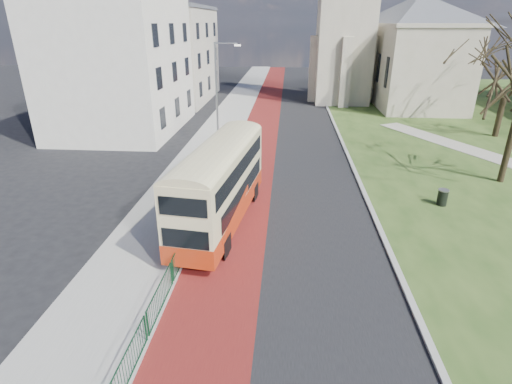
# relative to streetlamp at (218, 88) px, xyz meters

# --- Properties ---
(ground) EXTENTS (160.00, 160.00, 0.00)m
(ground) POSITION_rel_streetlamp_xyz_m (4.35, -18.00, -4.59)
(ground) COLOR black
(ground) RESTS_ON ground
(road_carriageway) EXTENTS (9.00, 120.00, 0.01)m
(road_carriageway) POSITION_rel_streetlamp_xyz_m (5.85, 2.00, -4.59)
(road_carriageway) COLOR black
(road_carriageway) RESTS_ON ground
(bus_lane) EXTENTS (3.40, 120.00, 0.01)m
(bus_lane) POSITION_rel_streetlamp_xyz_m (3.15, 2.00, -4.59)
(bus_lane) COLOR #591414
(bus_lane) RESTS_ON ground
(pavement_west) EXTENTS (4.00, 120.00, 0.12)m
(pavement_west) POSITION_rel_streetlamp_xyz_m (-0.65, 2.00, -4.53)
(pavement_west) COLOR gray
(pavement_west) RESTS_ON ground
(kerb_west) EXTENTS (0.25, 120.00, 0.13)m
(kerb_west) POSITION_rel_streetlamp_xyz_m (1.35, 2.00, -4.53)
(kerb_west) COLOR #999993
(kerb_west) RESTS_ON ground
(kerb_east) EXTENTS (0.25, 80.00, 0.13)m
(kerb_east) POSITION_rel_streetlamp_xyz_m (10.45, 4.00, -4.53)
(kerb_east) COLOR #999993
(kerb_east) RESTS_ON ground
(pedestrian_railing) EXTENTS (0.07, 24.00, 1.12)m
(pedestrian_railing) POSITION_rel_streetlamp_xyz_m (1.40, -14.00, -4.04)
(pedestrian_railing) COLOR #0E3E21
(pedestrian_railing) RESTS_ON ground
(street_block_near) EXTENTS (10.30, 14.30, 13.00)m
(street_block_near) POSITION_rel_streetlamp_xyz_m (-9.65, 4.00, 1.92)
(street_block_near) COLOR beige
(street_block_near) RESTS_ON ground
(street_block_far) EXTENTS (10.30, 16.30, 11.50)m
(street_block_far) POSITION_rel_streetlamp_xyz_m (-9.65, 20.00, 1.17)
(street_block_far) COLOR #BEB4A1
(street_block_far) RESTS_ON ground
(streetlamp) EXTENTS (2.13, 0.18, 8.00)m
(streetlamp) POSITION_rel_streetlamp_xyz_m (0.00, 0.00, 0.00)
(streetlamp) COLOR gray
(streetlamp) RESTS_ON pavement_west
(bus) EXTENTS (3.46, 9.97, 4.08)m
(bus) POSITION_rel_streetlamp_xyz_m (2.49, -14.71, -2.26)
(bus) COLOR #B12E10
(bus) RESTS_ON ground
(winter_tree_far) EXTENTS (7.30, 7.30, 8.91)m
(winter_tree_far) POSITION_rel_streetlamp_xyz_m (24.45, 3.89, 1.61)
(winter_tree_far) COLOR black
(winter_tree_far) RESTS_ON grass_green
(litter_bin) EXTENTS (0.73, 0.73, 0.94)m
(litter_bin) POSITION_rel_streetlamp_xyz_m (14.50, -11.64, -4.08)
(litter_bin) COLOR black
(litter_bin) RESTS_ON grass_green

